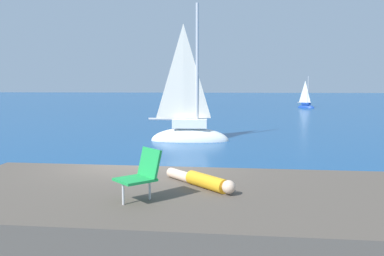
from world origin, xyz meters
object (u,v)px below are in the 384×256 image
object	(u,v)px
sailboat_far	(306,106)
person_sunbather	(202,180)
beach_chair	(142,173)
sailboat_near	(189,133)

from	to	relation	value
sailboat_far	person_sunbather	bearing A→B (deg)	-63.90
person_sunbather	beach_chair	world-z (taller)	beach_chair
sailboat_near	beach_chair	distance (m)	13.90
sailboat_near	person_sunbather	xyz separation A→B (m)	(1.08, -12.95, 0.81)
sailboat_far	sailboat_near	bearing A→B (deg)	-73.16
sailboat_far	person_sunbather	distance (m)	37.79
beach_chair	sailboat_near	bearing A→B (deg)	-131.41
sailboat_near	person_sunbather	bearing A→B (deg)	-85.53
sailboat_near	beach_chair	bearing A→B (deg)	-89.51
sailboat_far	beach_chair	size ratio (longest dim) A/B	4.37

